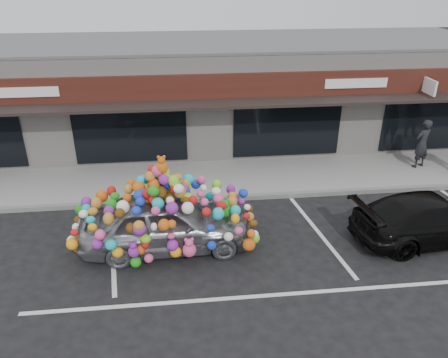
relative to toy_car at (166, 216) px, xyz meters
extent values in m
plane|color=black|center=(1.65, -0.03, -0.98)|extent=(90.00, 90.00, 0.00)
cube|color=beige|center=(1.65, 8.47, 1.12)|extent=(24.00, 6.00, 4.20)
cube|color=#59595B|center=(1.65, 8.47, 3.27)|extent=(24.00, 6.00, 0.12)
cube|color=#3C1710|center=(1.65, 5.39, 2.17)|extent=(24.00, 0.18, 0.90)
cube|color=black|center=(1.65, 4.87, 1.67)|extent=(24.00, 1.20, 0.10)
cube|color=white|center=(9.85, 4.92, 2.07)|extent=(0.08, 0.95, 0.55)
cube|color=white|center=(-4.85, 5.27, 2.17)|extent=(2.40, 0.04, 0.35)
cube|color=white|center=(7.15, 5.27, 2.17)|extent=(2.40, 0.04, 0.35)
cube|color=black|center=(-1.35, 5.44, 0.47)|extent=(4.20, 0.12, 2.30)
cube|color=black|center=(4.65, 5.44, 0.47)|extent=(4.20, 0.12, 2.30)
cube|color=black|center=(10.65, 5.44, 0.47)|extent=(4.20, 0.12, 2.30)
cube|color=gray|center=(1.65, 3.97, -0.90)|extent=(26.00, 3.00, 0.15)
cube|color=slate|center=(1.65, 2.47, -0.90)|extent=(26.00, 0.18, 0.16)
cube|color=silver|center=(-1.55, 0.17, -0.97)|extent=(0.73, 4.37, 0.01)
cube|color=silver|center=(4.45, 0.17, -0.97)|extent=(0.73, 4.37, 0.01)
cube|color=silver|center=(3.65, -2.33, -0.97)|extent=(14.00, 0.12, 0.01)
imported|color=#B5BBC0|center=(0.00, 0.00, -0.18)|extent=(2.01, 4.70, 1.58)
ellipsoid|color=#C33307|center=(0.00, 0.00, 1.20)|extent=(1.46, 1.99, 1.19)
sphere|color=orange|center=(1.62, -0.15, 0.16)|extent=(0.34, 0.34, 0.34)
sphere|color=#1B31DA|center=(0.60, -1.01, -0.43)|extent=(0.36, 0.36, 0.36)
sphere|color=green|center=(-0.80, 1.00, -0.38)|extent=(0.30, 0.30, 0.30)
sphere|color=#FF5DB8|center=(0.00, 0.00, 1.74)|extent=(0.32, 0.32, 0.32)
sphere|color=orange|center=(-1.39, 0.10, 0.17)|extent=(0.30, 0.30, 0.30)
imported|color=black|center=(7.50, -0.39, -0.31)|extent=(2.41, 4.81, 1.34)
imported|color=black|center=(9.54, 4.08, 0.12)|extent=(0.81, 0.68, 1.88)
camera|label=1|loc=(0.48, -10.32, 6.15)|focal=35.00mm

